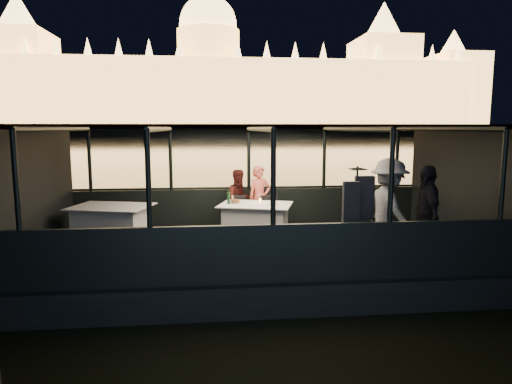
{
  "coord_description": "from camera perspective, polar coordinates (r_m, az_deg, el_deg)",
  "views": [
    {
      "loc": [
        -0.95,
        -8.58,
        2.83
      ],
      "look_at": [
        0.0,
        0.4,
        1.55
      ],
      "focal_mm": 32.0,
      "sensor_mm": 36.0,
      "label": 1
    }
  ],
  "objects": [
    {
      "name": "wine_bottle",
      "position": [
        9.4,
        -3.45,
        -0.6
      ],
      "size": [
        0.08,
        0.08,
        0.3
      ],
      "primitive_type": "cylinder",
      "rotation": [
        0.0,
        0.0,
        0.23
      ],
      "color": "#14381A",
      "rests_on": "dining_table_central"
    },
    {
      "name": "amber_candle",
      "position": [
        9.61,
        0.5,
        -1.07
      ],
      "size": [
        0.06,
        0.06,
        0.08
      ],
      "primitive_type": "cylinder",
      "rotation": [
        0.0,
        0.0,
        -0.22
      ],
      "color": "#FFAA3F",
      "rests_on": "dining_table_central"
    },
    {
      "name": "person_man_maroon",
      "position": [
        10.28,
        -2.04,
        -0.78
      ],
      "size": [
        0.8,
        0.7,
        1.4
      ],
      "primitive_type": "imported",
      "rotation": [
        0.0,
        0.0,
        0.31
      ],
      "color": "#391310",
      "rests_on": "boat_deck"
    },
    {
      "name": "chair_port_right",
      "position": [
        10.05,
        1.77,
        -2.72
      ],
      "size": [
        0.45,
        0.45,
        0.83
      ],
      "primitive_type": "cube",
      "rotation": [
        0.0,
        0.0,
        0.2
      ],
      "color": "black",
      "rests_on": "boat_deck"
    },
    {
      "name": "cabin_glass_port",
      "position": [
        10.65,
        -0.91,
        4.13
      ],
      "size": [
        8.0,
        0.02,
        1.4
      ],
      "primitive_type": null,
      "color": "#99B2B2",
      "rests_on": "gunwale_port"
    },
    {
      "name": "embankment",
      "position": [
        218.59,
        -5.87,
        7.54
      ],
      "size": [
        400.0,
        140.0,
        6.0
      ],
      "primitive_type": "cube",
      "color": "#423D33",
      "rests_on": "ground"
    },
    {
      "name": "gunwale_starboard",
      "position": [
        6.91,
        2.12,
        -7.73
      ],
      "size": [
        8.0,
        0.08,
        0.9
      ],
      "primitive_type": "cube",
      "color": "black",
      "rests_on": "boat_deck"
    },
    {
      "name": "boat_deck",
      "position": [
        8.95,
        0.27,
        -7.16
      ],
      "size": [
        8.0,
        4.0,
        0.04
      ],
      "primitive_type": "cube",
      "color": "black",
      "rests_on": "boat_hull"
    },
    {
      "name": "canopy_ribs",
      "position": [
        8.71,
        0.28,
        0.28
      ],
      "size": [
        8.0,
        4.0,
        2.3
      ],
      "primitive_type": null,
      "color": "black",
      "rests_on": "boat_deck"
    },
    {
      "name": "passenger_dark",
      "position": [
        8.29,
        20.5,
        -2.73
      ],
      "size": [
        0.59,
        1.06,
        1.71
      ],
      "primitive_type": "imported",
      "rotation": [
        0.0,
        0.0,
        4.54
      ],
      "color": "black",
      "rests_on": "boat_deck"
    },
    {
      "name": "wine_glass_empty",
      "position": [
        9.43,
        0.43,
        -0.9
      ],
      "size": [
        0.09,
        0.09,
        0.19
      ],
      "primitive_type": null,
      "rotation": [
        0.0,
        0.0,
        -0.43
      ],
      "color": "silver",
      "rests_on": "dining_table_central"
    },
    {
      "name": "passenger_stripe",
      "position": [
        8.31,
        16.23,
        -2.52
      ],
      "size": [
        0.86,
        1.27,
        1.81
      ],
      "primitive_type": "imported",
      "rotation": [
        0.0,
        0.0,
        1.76
      ],
      "color": "silver",
      "rests_on": "boat_deck"
    },
    {
      "name": "coat_stand",
      "position": [
        7.59,
        12.4,
        -2.98
      ],
      "size": [
        0.52,
        0.44,
        1.72
      ],
      "primitive_type": null,
      "rotation": [
        0.0,
        0.0,
        0.12
      ],
      "color": "black",
      "rests_on": "boat_deck"
    },
    {
      "name": "end_wall_fore",
      "position": [
        9.18,
        -25.38,
        -0.1
      ],
      "size": [
        0.02,
        4.0,
        2.3
      ],
      "primitive_type": null,
      "color": "black",
      "rests_on": "boat_deck"
    },
    {
      "name": "dining_table_central",
      "position": [
        9.47,
        -0.05,
        -3.79
      ],
      "size": [
        1.69,
        1.42,
        0.77
      ],
      "primitive_type": "cube",
      "rotation": [
        0.0,
        0.0,
        -0.29
      ],
      "color": "white",
      "rests_on": "boat_deck"
    },
    {
      "name": "parliament_building",
      "position": [
        185.44,
        -5.95,
        16.13
      ],
      "size": [
        220.0,
        32.0,
        60.0
      ],
      "primitive_type": null,
      "color": "#F2D18C",
      "rests_on": "embankment"
    },
    {
      "name": "chair_port_left",
      "position": [
        10.04,
        -2.36,
        -2.73
      ],
      "size": [
        0.44,
        0.44,
        0.83
      ],
      "primitive_type": "cube",
      "rotation": [
        0.0,
        0.0,
        -0.15
      ],
      "color": "black",
      "rests_on": "boat_deck"
    },
    {
      "name": "river_water",
      "position": [
        88.63,
        -5.48,
        6.19
      ],
      "size": [
        500.0,
        500.0,
        0.0
      ],
      "primitive_type": "plane",
      "color": "black",
      "rests_on": "ground"
    },
    {
      "name": "cabin_roof_glass",
      "position": [
        8.63,
        0.28,
        7.87
      ],
      "size": [
        8.0,
        4.0,
        0.02
      ],
      "primitive_type": null,
      "color": "#99B2B2",
      "rests_on": "boat_deck"
    },
    {
      "name": "wine_glass_red",
      "position": [
        9.77,
        0.53,
        -0.59
      ],
      "size": [
        0.08,
        0.08,
        0.17
      ],
      "primitive_type": null,
      "rotation": [
        0.0,
        0.0,
        0.36
      ],
      "color": "silver",
      "rests_on": "dining_table_central"
    },
    {
      "name": "wine_glass_white",
      "position": [
        9.35,
        -2.94,
        -0.99
      ],
      "size": [
        0.07,
        0.07,
        0.18
      ],
      "primitive_type": null,
      "rotation": [
        0.0,
        0.0,
        -0.12
      ],
      "color": "silver",
      "rests_on": "dining_table_central"
    },
    {
      "name": "dining_table_aft",
      "position": [
        9.52,
        -17.55,
        -4.1
      ],
      "size": [
        1.73,
        1.44,
        0.8
      ],
      "primitive_type": "cube",
      "rotation": [
        0.0,
        0.0,
        -0.26
      ],
      "color": "silver",
      "rests_on": "boat_deck"
    },
    {
      "name": "gunwale_port",
      "position": [
        10.79,
        -0.9,
        -1.97
      ],
      "size": [
        8.0,
        0.08,
        0.9
      ],
      "primitive_type": "cube",
      "color": "black",
      "rests_on": "boat_deck"
    },
    {
      "name": "boat_hull",
      "position": [
        9.08,
        0.27,
        -10.08
      ],
      "size": [
        8.6,
        4.4,
        1.0
      ],
      "primitive_type": "cube",
      "color": "black",
      "rests_on": "river_water"
    },
    {
      "name": "cabin_glass_starboard",
      "position": [
        6.69,
        2.17,
        1.8
      ],
      "size": [
        8.0,
        0.02,
        1.4
      ],
      "primitive_type": null,
      "color": "#99B2B2",
      "rests_on": "gunwale_starboard"
    },
    {
      "name": "end_wall_aft",
      "position": [
        9.98,
        23.76,
        0.59
      ],
      "size": [
        0.02,
        4.0,
        2.3
      ],
      "primitive_type": null,
      "color": "black",
      "rests_on": "boat_deck"
    },
    {
      "name": "bread_basket",
      "position": [
        9.53,
        -2.61,
        -1.14
      ],
      "size": [
        0.23,
        0.23,
        0.07
      ],
      "primitive_type": "cylinder",
      "rotation": [
        0.0,
        0.0,
        0.37
      ],
      "color": "brown",
      "rests_on": "dining_table_central"
    },
    {
      "name": "plate_near",
      "position": [
        9.38,
        2.1,
        -1.5
      ],
      "size": [
        0.25,
        0.25,
        0.02
      ],
      "primitive_type": "cylinder",
      "rotation": [
        0.0,
        0.0,
        -0.03
      ],
      "color": "silver",
      "rests_on": "dining_table_central"
    },
    {
      "name": "plate_far",
      "position": [
        9.73,
        -2.61,
        -1.15
      ],
      "size": [
        0.25,
        0.25,
        0.01
      ],
      "primitive_type": "cylinder",
      "rotation": [
        0.0,
        0.0,
        0.19
      ],
      "color": "silver",
      "rests_on": "dining_table_central"
    },
    {
      "name": "person_woman_coral",
      "position": [
        10.32,
        0.44,
        -0.74
      ],
      "size": [
        0.62,
        0.5,
        1.48
      ],
      "primitive_type": "imported",
      "rotation": [
        0.0,
        0.0,
        0.31
      ],
      "color": "#E96655",
      "rests_on": "boat_deck"
    }
  ]
}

